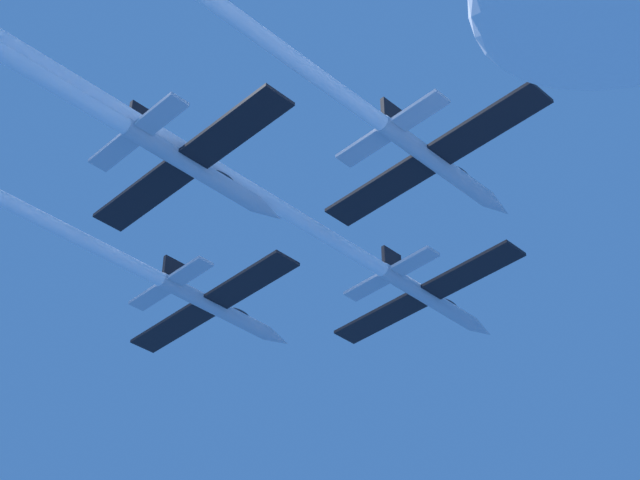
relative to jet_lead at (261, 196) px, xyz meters
The scene contains 3 objects.
jet_lead is the anchor object (origin of this frame).
jet_left_wing 13.07m from the jet_lead, 145.50° to the right, with size 15.75×47.20×2.61m.
jet_right_wing 11.75m from the jet_lead, 35.55° to the right, with size 15.75×45.58×2.61m.
Camera 1 is at (38.09, -48.16, -40.27)m, focal length 58.52 mm.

